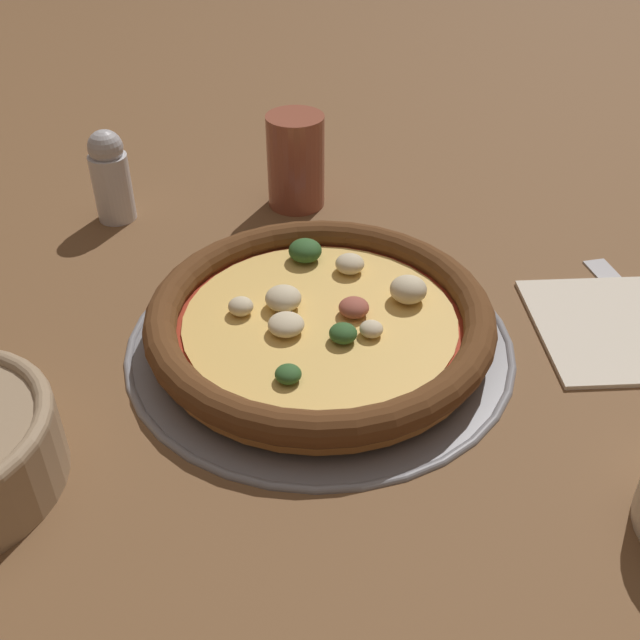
{
  "coord_description": "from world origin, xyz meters",
  "views": [
    {
      "loc": [
        -0.41,
        0.26,
        0.39
      ],
      "look_at": [
        0.0,
        0.0,
        0.02
      ],
      "focal_mm": 42.0,
      "sensor_mm": 36.0,
      "label": 1
    }
  ],
  "objects_px": {
    "pizza": "(320,319)",
    "drinking_cup": "(296,161)",
    "pepper_shaker": "(111,176)",
    "napkin": "(618,326)",
    "pizza_tray": "(320,340)"
  },
  "relations": [
    {
      "from": "pizza_tray",
      "to": "pizza",
      "type": "distance_m",
      "value": 0.02
    },
    {
      "from": "pizza",
      "to": "pepper_shaker",
      "type": "height_order",
      "value": "pepper_shaker"
    },
    {
      "from": "pizza",
      "to": "drinking_cup",
      "type": "relative_size",
      "value": 2.86
    },
    {
      "from": "pizza",
      "to": "drinking_cup",
      "type": "bearing_deg",
      "value": -26.61
    },
    {
      "from": "pizza_tray",
      "to": "drinking_cup",
      "type": "relative_size",
      "value": 3.23
    },
    {
      "from": "pizza_tray",
      "to": "napkin",
      "type": "distance_m",
      "value": 0.25
    },
    {
      "from": "drinking_cup",
      "to": "pepper_shaker",
      "type": "bearing_deg",
      "value": 66.91
    },
    {
      "from": "pizza",
      "to": "napkin",
      "type": "distance_m",
      "value": 0.25
    },
    {
      "from": "drinking_cup",
      "to": "pepper_shaker",
      "type": "relative_size",
      "value": 1.02
    },
    {
      "from": "pizza",
      "to": "pizza_tray",
      "type": "bearing_deg",
      "value": 130.79
    },
    {
      "from": "drinking_cup",
      "to": "napkin",
      "type": "distance_m",
      "value": 0.36
    },
    {
      "from": "drinking_cup",
      "to": "napkin",
      "type": "xyz_separation_m",
      "value": [
        -0.34,
        -0.11,
        -0.05
      ]
    },
    {
      "from": "drinking_cup",
      "to": "pepper_shaker",
      "type": "xyz_separation_m",
      "value": [
        0.07,
        0.17,
        -0.0
      ]
    },
    {
      "from": "pizza_tray",
      "to": "pepper_shaker",
      "type": "relative_size",
      "value": 3.31
    },
    {
      "from": "pepper_shaker",
      "to": "drinking_cup",
      "type": "bearing_deg",
      "value": -113.09
    }
  ]
}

